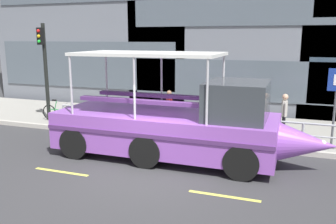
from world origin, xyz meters
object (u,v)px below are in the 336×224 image
duck_tour_boat (180,125)px  pedestrian_mid_left (214,108)px  leaned_bicycle (59,113)px  pedestrian_mid_right (169,104)px  traffic_light_pole (44,63)px  parking_sign (336,94)px  pedestrian_near_bow (284,111)px

duck_tour_boat → pedestrian_mid_left: bearing=79.4°
leaned_bicycle → pedestrian_mid_right: pedestrian_mid_right is taller
traffic_light_pole → parking_sign: 11.78m
parking_sign → pedestrian_near_bow: size_ratio=1.63×
pedestrian_near_bow → pedestrian_mid_right: size_ratio=1.09×
pedestrian_near_bow → traffic_light_pole: bearing=-176.0°
duck_tour_boat → pedestrian_mid_left: size_ratio=5.35×
parking_sign → pedestrian_mid_left: 4.29m
traffic_light_pole → pedestrian_mid_left: size_ratio=2.57×
parking_sign → leaned_bicycle: bearing=-179.3°
traffic_light_pole → duck_tour_boat: size_ratio=0.48×
pedestrian_mid_left → pedestrian_near_bow: bearing=9.7°
traffic_light_pole → leaned_bicycle: traffic_light_pole is taller
traffic_light_pole → duck_tour_boat: 7.62m
duck_tour_boat → pedestrian_mid_left: duck_tour_boat is taller
parking_sign → pedestrian_near_bow: parking_sign is taller
leaned_bicycle → pedestrian_mid_right: 5.01m
pedestrian_near_bow → pedestrian_mid_left: pedestrian_mid_left is taller
pedestrian_near_bow → pedestrian_mid_left: size_ratio=0.98×
pedestrian_near_bow → pedestrian_mid_right: pedestrian_near_bow is taller
duck_tour_boat → traffic_light_pole: bearing=161.1°
pedestrian_near_bow → parking_sign: bearing=-17.8°
traffic_light_pole → pedestrian_near_bow: bearing=4.0°
traffic_light_pole → leaned_bicycle: 2.28m
leaned_bicycle → duck_tour_boat: duck_tour_boat is taller
traffic_light_pole → pedestrian_mid_right: 5.80m
traffic_light_pole → parking_sign: bearing=0.9°
parking_sign → pedestrian_near_bow: 1.91m
leaned_bicycle → pedestrian_mid_left: 7.00m
duck_tour_boat → pedestrian_mid_right: 3.74m
leaned_bicycle → pedestrian_near_bow: 9.59m
traffic_light_pole → leaned_bicycle: size_ratio=2.45×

